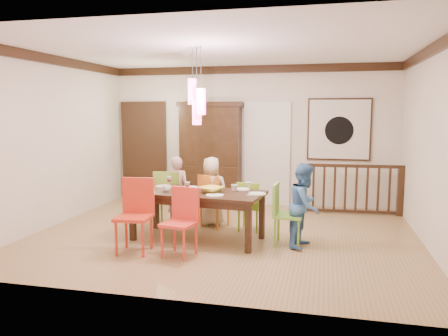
% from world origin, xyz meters
% --- Properties ---
extents(floor, '(6.00, 6.00, 0.00)m').
position_xyz_m(floor, '(0.00, 0.00, 0.00)').
color(floor, olive).
rests_on(floor, ground).
extents(ceiling, '(6.00, 6.00, 0.00)m').
position_xyz_m(ceiling, '(0.00, 0.00, 2.90)').
color(ceiling, white).
rests_on(ceiling, wall_back).
extents(wall_back, '(6.00, 0.00, 6.00)m').
position_xyz_m(wall_back, '(0.00, 2.50, 1.45)').
color(wall_back, beige).
rests_on(wall_back, floor).
extents(wall_left, '(0.00, 5.00, 5.00)m').
position_xyz_m(wall_left, '(-3.00, 0.00, 1.45)').
color(wall_left, beige).
rests_on(wall_left, floor).
extents(wall_right, '(0.00, 5.00, 5.00)m').
position_xyz_m(wall_right, '(3.00, 0.00, 1.45)').
color(wall_right, beige).
rests_on(wall_right, floor).
extents(crown_molding, '(6.00, 5.00, 0.16)m').
position_xyz_m(crown_molding, '(0.00, 0.00, 2.82)').
color(crown_molding, black).
rests_on(crown_molding, wall_back).
extents(panel_door, '(1.04, 0.07, 2.24)m').
position_xyz_m(panel_door, '(-2.40, 2.45, 1.05)').
color(panel_door, black).
rests_on(panel_door, wall_back).
extents(white_doorway, '(0.97, 0.05, 2.22)m').
position_xyz_m(white_doorway, '(0.35, 2.46, 1.05)').
color(white_doorway, silver).
rests_on(white_doorway, wall_back).
extents(painting, '(1.25, 0.06, 1.25)m').
position_xyz_m(painting, '(1.80, 2.46, 1.60)').
color(painting, black).
rests_on(painting, wall_back).
extents(pendant_cluster, '(0.27, 0.21, 1.14)m').
position_xyz_m(pendant_cluster, '(-0.33, -0.34, 2.11)').
color(pendant_cluster, '#F94A8C').
rests_on(pendant_cluster, ceiling).
extents(dining_table, '(2.08, 1.12, 0.75)m').
position_xyz_m(dining_table, '(-0.33, -0.34, 0.66)').
color(dining_table, black).
rests_on(dining_table, floor).
extents(chair_far_left, '(0.49, 0.49, 0.96)m').
position_xyz_m(chair_far_left, '(-1.07, 0.37, 0.55)').
color(chair_far_left, olive).
rests_on(chair_far_left, floor).
extents(chair_far_mid, '(0.53, 0.53, 0.91)m').
position_xyz_m(chair_far_mid, '(-0.26, 0.42, 0.52)').
color(chair_far_mid, orange).
rests_on(chair_far_mid, floor).
extents(chair_far_right, '(0.41, 0.41, 0.83)m').
position_xyz_m(chair_far_right, '(0.37, 0.34, 0.47)').
color(chair_far_right, '#74A11C').
rests_on(chair_far_right, floor).
extents(chair_near_left, '(0.50, 0.50, 1.03)m').
position_xyz_m(chair_near_left, '(-1.02, -1.14, 0.59)').
color(chair_near_left, red).
rests_on(chair_near_left, floor).
extents(chair_near_mid, '(0.49, 0.49, 0.93)m').
position_xyz_m(chair_near_mid, '(-0.36, -1.15, 0.53)').
color(chair_near_mid, red).
rests_on(chair_near_mid, floor).
extents(chair_end_right, '(0.43, 0.43, 0.91)m').
position_xyz_m(chair_end_right, '(1.04, -0.30, 0.52)').
color(chair_end_right, '#7DC23A').
rests_on(chair_end_right, floor).
extents(china_hutch, '(1.36, 0.46, 2.16)m').
position_xyz_m(china_hutch, '(-0.83, 2.30, 1.08)').
color(china_hutch, black).
rests_on(china_hutch, floor).
extents(balustrade, '(1.93, 0.18, 0.96)m').
position_xyz_m(balustrade, '(2.04, 1.95, 0.50)').
color(balustrade, black).
rests_on(balustrade, floor).
extents(person_far_left, '(0.48, 0.36, 1.19)m').
position_xyz_m(person_far_left, '(-0.95, 0.45, 0.60)').
color(person_far_left, '#D7A3AB').
rests_on(person_far_left, floor).
extents(person_far_mid, '(0.61, 0.43, 1.19)m').
position_xyz_m(person_far_mid, '(-0.35, 0.54, 0.60)').
color(person_far_mid, beige).
rests_on(person_far_mid, floor).
extents(person_end_right, '(0.60, 0.69, 1.22)m').
position_xyz_m(person_end_right, '(1.28, -0.33, 0.61)').
color(person_end_right, '#4074B3').
rests_on(person_end_right, floor).
extents(serving_bowl, '(0.45, 0.45, 0.08)m').
position_xyz_m(serving_bowl, '(-0.11, -0.37, 0.79)').
color(serving_bowl, gold).
rests_on(serving_bowl, dining_table).
extents(small_bowl, '(0.28, 0.28, 0.07)m').
position_xyz_m(small_bowl, '(-0.44, -0.33, 0.78)').
color(small_bowl, white).
rests_on(small_bowl, dining_table).
extents(cup_left, '(0.14, 0.14, 0.09)m').
position_xyz_m(cup_left, '(-0.80, -0.48, 0.79)').
color(cup_left, silver).
rests_on(cup_left, dining_table).
extents(cup_right, '(0.11, 0.11, 0.10)m').
position_xyz_m(cup_right, '(0.21, -0.19, 0.80)').
color(cup_right, silver).
rests_on(cup_right, dining_table).
extents(plate_far_left, '(0.26, 0.26, 0.01)m').
position_xyz_m(plate_far_left, '(-0.99, -0.06, 0.76)').
color(plate_far_left, white).
rests_on(plate_far_left, dining_table).
extents(plate_far_mid, '(0.26, 0.26, 0.01)m').
position_xyz_m(plate_far_mid, '(-0.27, -0.09, 0.76)').
color(plate_far_mid, white).
rests_on(plate_far_mid, dining_table).
extents(plate_far_right, '(0.26, 0.26, 0.01)m').
position_xyz_m(plate_far_right, '(0.30, -0.04, 0.76)').
color(plate_far_right, white).
rests_on(plate_far_right, dining_table).
extents(plate_near_left, '(0.26, 0.26, 0.01)m').
position_xyz_m(plate_near_left, '(-1.04, -0.64, 0.76)').
color(plate_near_left, white).
rests_on(plate_near_left, dining_table).
extents(plate_near_mid, '(0.26, 0.26, 0.01)m').
position_xyz_m(plate_near_mid, '(0.01, -0.62, 0.76)').
color(plate_near_mid, white).
rests_on(plate_near_mid, dining_table).
extents(plate_end_right, '(0.26, 0.26, 0.01)m').
position_xyz_m(plate_end_right, '(0.58, -0.36, 0.76)').
color(plate_end_right, white).
rests_on(plate_end_right, dining_table).
extents(wine_glass_a, '(0.08, 0.08, 0.19)m').
position_xyz_m(wine_glass_a, '(-0.85, -0.17, 0.84)').
color(wine_glass_a, '#590C19').
rests_on(wine_glass_a, dining_table).
extents(wine_glass_b, '(0.08, 0.08, 0.19)m').
position_xyz_m(wine_glass_b, '(-0.16, -0.11, 0.84)').
color(wine_glass_b, silver).
rests_on(wine_glass_b, dining_table).
extents(wine_glass_c, '(0.08, 0.08, 0.19)m').
position_xyz_m(wine_glass_c, '(-0.40, -0.63, 0.84)').
color(wine_glass_c, '#590C19').
rests_on(wine_glass_c, dining_table).
extents(wine_glass_d, '(0.08, 0.08, 0.19)m').
position_xyz_m(wine_glass_d, '(0.48, -0.45, 0.84)').
color(wine_glass_d, silver).
rests_on(wine_glass_d, dining_table).
extents(napkin, '(0.18, 0.14, 0.01)m').
position_xyz_m(napkin, '(-0.35, -0.70, 0.76)').
color(napkin, '#D83359').
rests_on(napkin, dining_table).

